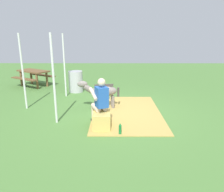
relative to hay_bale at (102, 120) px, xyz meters
name	(u,v)px	position (x,y,z in m)	size (l,w,h in m)	color
ground_plane	(117,112)	(1.12, -0.41, -0.21)	(24.00, 24.00, 0.00)	#4C7A38
hay_patch	(127,112)	(1.13, -0.71, -0.20)	(3.30, 2.06, 0.02)	tan
hay_bale	(102,120)	(0.00, 0.00, 0.00)	(0.60, 0.45, 0.41)	tan
person_seated	(100,100)	(0.15, 0.04, 0.49)	(0.72, 0.57, 1.29)	beige
pony_standing	(101,91)	(1.52, 0.09, 0.36)	(0.46, 1.34, 0.94)	slate
soda_bottle	(120,129)	(-0.40, -0.46, -0.06)	(0.07, 0.07, 0.30)	#197233
water_barrel	(76,82)	(3.64, 1.28, 0.23)	(0.58, 0.58, 0.88)	#B2B2B7
tent_pole_left	(54,80)	(0.34, 1.26, 0.98)	(0.06, 0.06, 2.38)	silver
tent_pole_right	(64,66)	(2.95, 1.56, 0.98)	(0.06, 0.06, 2.38)	silver
tent_pole_mid	(23,72)	(1.51, 2.55, 0.98)	(0.06, 0.06, 2.38)	silver
picnic_bench	(34,74)	(4.64, 3.41, 0.37)	(1.89, 1.96, 0.75)	brown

